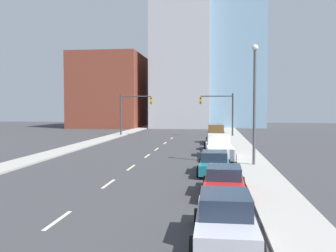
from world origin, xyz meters
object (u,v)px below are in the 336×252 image
object	(u,v)px
street_lamp	(255,96)
pickup_truck_brown	(216,136)
traffic_signal_right	(223,108)
sedan_blue	(215,143)
traffic_signal_left	(130,108)
sedan_teal	(214,163)
pickup_truck_white	(219,148)
sedan_silver	(225,220)
sedan_red	(224,181)

from	to	relation	value
street_lamp	pickup_truck_brown	world-z (taller)	street_lamp
traffic_signal_right	sedan_blue	distance (m)	17.77
pickup_truck_brown	sedan_blue	bearing A→B (deg)	-93.63
sedan_blue	traffic_signal_left	bearing A→B (deg)	122.47
traffic_signal_right	sedan_teal	world-z (taller)	traffic_signal_right
sedan_blue	street_lamp	bearing A→B (deg)	-78.22
traffic_signal_right	pickup_truck_white	distance (m)	23.45
pickup_truck_white	pickup_truck_brown	distance (m)	12.60
street_lamp	sedan_blue	world-z (taller)	street_lamp
traffic_signal_right	street_lamp	distance (m)	27.48
sedan_silver	sedan_teal	bearing A→B (deg)	91.25
sedan_red	sedan_teal	bearing A→B (deg)	95.88
traffic_signal_right	sedan_silver	bearing A→B (deg)	-91.15
traffic_signal_right	pickup_truck_brown	world-z (taller)	traffic_signal_right
sedan_red	pickup_truck_brown	bearing A→B (deg)	91.91
street_lamp	pickup_truck_white	distance (m)	6.41
sedan_silver	sedan_teal	xyz separation A→B (m)	(-0.33, 12.08, -0.03)
sedan_silver	pickup_truck_white	world-z (taller)	pickup_truck_white
street_lamp	sedan_teal	world-z (taller)	street_lamp
traffic_signal_left	street_lamp	world-z (taller)	street_lamp
sedan_red	sedan_blue	xyz separation A→B (m)	(-0.37, 19.06, 0.03)
sedan_silver	sedan_red	size ratio (longest dim) A/B	0.99
sedan_silver	pickup_truck_white	size ratio (longest dim) A/B	0.72
traffic_signal_right	sedan_silver	size ratio (longest dim) A/B	1.34
traffic_signal_left	sedan_blue	bearing A→B (deg)	-54.19
sedan_blue	pickup_truck_brown	bearing A→B (deg)	85.64
traffic_signal_left	street_lamp	bearing A→B (deg)	-60.90
sedan_silver	sedan_blue	size ratio (longest dim) A/B	1.05
street_lamp	pickup_truck_white	size ratio (longest dim) A/B	1.34
sedan_silver	sedan_teal	distance (m)	12.08
sedan_teal	sedan_blue	distance (m)	13.36
street_lamp	sedan_blue	distance (m)	11.24
street_lamp	traffic_signal_left	bearing A→B (deg)	119.10
traffic_signal_left	street_lamp	size ratio (longest dim) A/B	0.72
sedan_silver	sedan_teal	size ratio (longest dim) A/B	0.97
street_lamp	sedan_teal	xyz separation A→B (m)	(-2.79, -3.34, -4.32)
traffic_signal_right	sedan_teal	distance (m)	30.97
traffic_signal_right	street_lamp	world-z (taller)	street_lamp
traffic_signal_left	sedan_silver	bearing A→B (deg)	-73.36
sedan_red	pickup_truck_brown	distance (m)	25.85
sedan_red	pickup_truck_brown	xyz separation A→B (m)	(-0.25, 25.85, 0.24)
pickup_truck_brown	sedan_teal	bearing A→B (deg)	-93.18
pickup_truck_brown	pickup_truck_white	bearing A→B (deg)	-91.76
traffic_signal_right	pickup_truck_white	xyz separation A→B (m)	(-0.80, -23.20, -3.30)
sedan_blue	pickup_truck_brown	world-z (taller)	pickup_truck_brown
traffic_signal_left	traffic_signal_right	distance (m)	13.66
traffic_signal_left	street_lamp	distance (m)	31.39
sedan_silver	sedan_blue	bearing A→B (deg)	90.26
sedan_teal	sedan_blue	world-z (taller)	sedan_blue
traffic_signal_right	sedan_teal	xyz separation A→B (m)	(-1.18, -30.76, -3.42)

